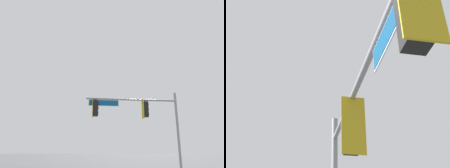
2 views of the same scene
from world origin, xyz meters
The scene contains 1 object.
signal_pole_near centered at (-5.02, -7.36, 4.09)m, with size 6.40×1.56×5.62m.
Camera 1 is at (-4.62, 7.87, 1.47)m, focal length 35.00 mm.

